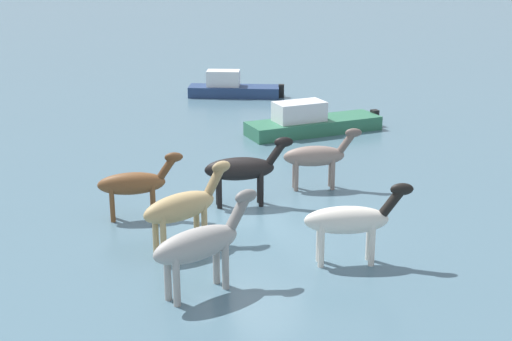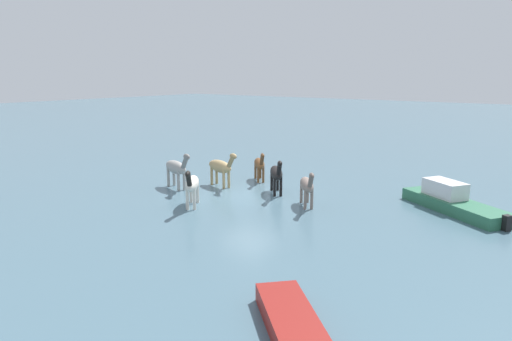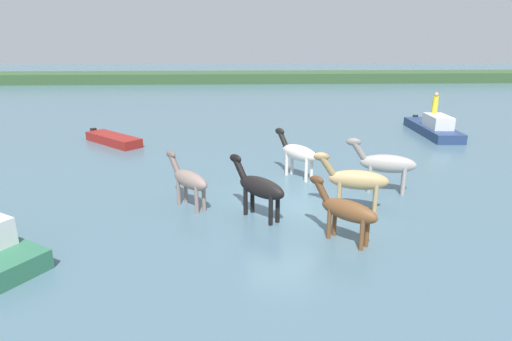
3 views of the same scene
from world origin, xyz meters
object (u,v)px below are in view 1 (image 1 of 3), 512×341
object	(u,v)px
horse_mid_herd	(243,169)
horse_rear_stallion	(350,220)
horse_gray_outer	(200,244)
boat_dinghy_port	(311,124)
horse_chestnut_trailing	(183,207)
boat_skiff_near	(232,90)
horse_dark_mare	(317,156)
horse_lead	(135,184)

from	to	relation	value
horse_mid_herd	horse_rear_stallion	size ratio (longest dim) A/B	0.95
horse_gray_outer	boat_dinghy_port	world-z (taller)	horse_gray_outer
horse_chestnut_trailing	boat_skiff_near	bearing A→B (deg)	46.99
horse_rear_stallion	horse_chestnut_trailing	bearing A→B (deg)	164.68
horse_mid_herd	boat_dinghy_port	size ratio (longest dim) A/B	0.41
boat_dinghy_port	horse_dark_mare	bearing A→B (deg)	63.35
horse_lead	horse_dark_mare	bearing A→B (deg)	14.24
boat_skiff_near	horse_rear_stallion	bearing A→B (deg)	103.95
horse_rear_stallion	boat_dinghy_port	size ratio (longest dim) A/B	0.43
horse_lead	boat_dinghy_port	distance (m)	9.91
horse_chestnut_trailing	boat_dinghy_port	distance (m)	11.06
horse_mid_herd	horse_lead	world-z (taller)	horse_mid_herd
horse_lead	horse_gray_outer	xyz separation A→B (m)	(2.37, 3.88, 0.15)
horse_lead	boat_dinghy_port	world-z (taller)	horse_lead
horse_chestnut_trailing	boat_skiff_near	size ratio (longest dim) A/B	0.60
horse_mid_herd	horse_gray_outer	distance (m)	5.12
horse_lead	horse_rear_stallion	bearing A→B (deg)	-39.43
horse_gray_outer	boat_dinghy_port	bearing A→B (deg)	37.25
horse_mid_herd	horse_lead	size ratio (longest dim) A/B	1.13
horse_rear_stallion	horse_gray_outer	bearing A→B (deg)	-159.54
boat_dinghy_port	horse_gray_outer	bearing A→B (deg)	52.16
horse_mid_herd	horse_dark_mare	size ratio (longest dim) A/B	1.04
horse_rear_stallion	boat_skiff_near	xyz separation A→B (m)	(-12.98, -12.16, -0.71)
horse_dark_mare	boat_dinghy_port	size ratio (longest dim) A/B	0.39
horse_gray_outer	horse_lead	bearing A→B (deg)	76.66
horse_mid_herd	boat_dinghy_port	distance (m)	7.92
boat_dinghy_port	horse_lead	bearing A→B (deg)	35.19
horse_rear_stallion	horse_lead	distance (m)	5.78
boat_dinghy_port	horse_rear_stallion	bearing A→B (deg)	66.28
horse_gray_outer	boat_skiff_near	xyz separation A→B (m)	(-15.88, -10.28, -0.77)
horse_dark_mare	horse_gray_outer	xyz separation A→B (m)	(6.93, 1.13, 0.12)
boat_skiff_near	horse_dark_mare	bearing A→B (deg)	106.42
horse_gray_outer	boat_dinghy_port	xyz separation A→B (m)	(-12.25, -4.25, -0.76)
horse_lead	horse_chestnut_trailing	bearing A→B (deg)	-65.54
horse_rear_stallion	horse_lead	size ratio (longest dim) A/B	1.19
horse_gray_outer	horse_rear_stallion	bearing A→B (deg)	-14.81
horse_rear_stallion	horse_gray_outer	size ratio (longest dim) A/B	0.85
horse_dark_mare	horse_lead	xyz separation A→B (m)	(4.55, -2.74, -0.02)
horse_gray_outer	boat_dinghy_port	size ratio (longest dim) A/B	0.51
horse_mid_herd	horse_dark_mare	bearing A→B (deg)	24.83
horse_chestnut_trailing	horse_gray_outer	size ratio (longest dim) A/B	0.97
horse_dark_mare	boat_dinghy_port	bearing A→B (deg)	80.31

